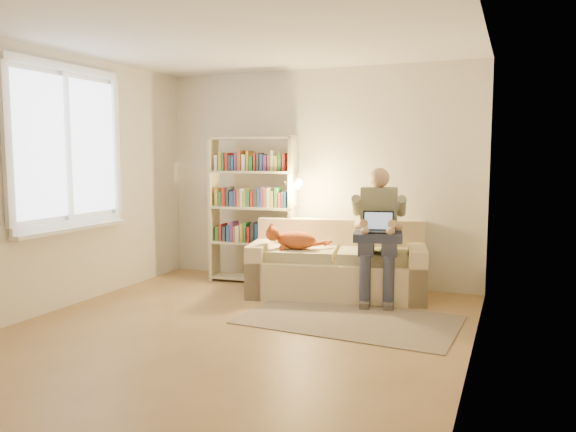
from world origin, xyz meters
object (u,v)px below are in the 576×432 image
at_px(sofa, 337,268).
at_px(bookshelf, 253,202).
at_px(cat, 295,239).
at_px(laptop, 378,227).
at_px(person, 378,226).

relative_size(sofa, bookshelf, 1.15).
height_order(cat, laptop, laptop).
bearing_deg(sofa, cat, -165.26).
xyz_separation_m(sofa, cat, (-0.43, -0.22, 0.33)).
distance_m(person, laptop, 0.13).
bearing_deg(sofa, laptop, -31.91).
bearing_deg(bookshelf, cat, -35.28).
xyz_separation_m(person, bookshelf, (-1.62, 0.25, 0.19)).
xyz_separation_m(sofa, bookshelf, (-1.15, 0.20, 0.70)).
bearing_deg(bookshelf, sofa, -14.92).
distance_m(sofa, person, 0.69).
distance_m(sofa, bookshelf, 1.36).
distance_m(cat, laptop, 0.95).
bearing_deg(sofa, bookshelf, 158.25).
bearing_deg(cat, laptop, -9.64).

